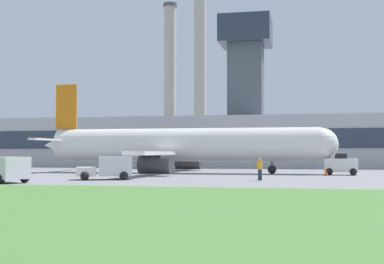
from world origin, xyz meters
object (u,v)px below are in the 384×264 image
airplane (180,146)px  fuel_truck (2,170)px  pushback_tug (341,165)px  baggage_truck (109,168)px  ground_crew_person (260,169)px

airplane → fuel_truck: airplane is taller
pushback_tug → airplane: bearing=175.3°
baggage_truck → ground_crew_person: bearing=6.1°
pushback_tug → baggage_truck: 23.48m
ground_crew_person → pushback_tug: bearing=59.4°
fuel_truck → ground_crew_person: fuel_truck is taller
airplane → fuel_truck: bearing=-112.8°
airplane → ground_crew_person: 16.57m
baggage_truck → ground_crew_person: 12.39m
baggage_truck → ground_crew_person: (12.32, 1.31, -0.03)m
pushback_tug → ground_crew_person: pushback_tug is taller
airplane → fuel_truck: (-8.67, -20.61, -2.01)m
pushback_tug → baggage_truck: size_ratio=0.68×
pushback_tug → fuel_truck: bearing=-142.8°
baggage_truck → fuel_truck: fuel_truck is taller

